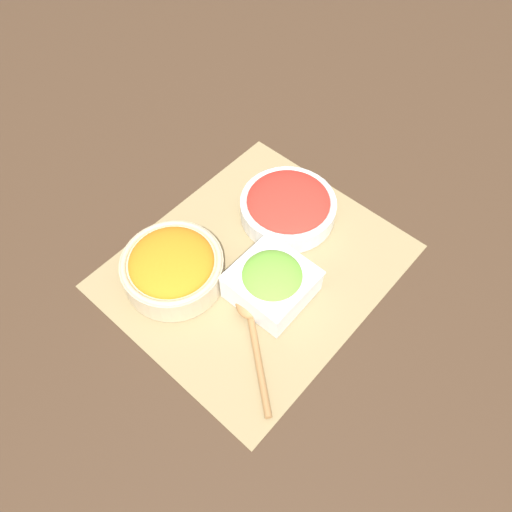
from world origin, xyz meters
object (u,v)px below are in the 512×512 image
object	(u,v)px
tomato_bowl	(288,205)
carrot_bowl	(173,266)
wooden_spoon	(251,320)
lettuce_bowl	(272,282)

from	to	relation	value
tomato_bowl	carrot_bowl	size ratio (longest dim) A/B	1.02
tomato_bowl	carrot_bowl	distance (m)	0.25
carrot_bowl	wooden_spoon	bearing A→B (deg)	-81.55
wooden_spoon	carrot_bowl	bearing A→B (deg)	98.45
carrot_bowl	tomato_bowl	bearing A→B (deg)	-13.59
lettuce_bowl	carrot_bowl	bearing A→B (deg)	121.46
carrot_bowl	wooden_spoon	world-z (taller)	carrot_bowl
lettuce_bowl	tomato_bowl	xyz separation A→B (m)	(0.15, 0.09, -0.01)
tomato_bowl	wooden_spoon	xyz separation A→B (m)	(-0.22, -0.10, -0.02)
wooden_spoon	lettuce_bowl	bearing A→B (deg)	10.67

